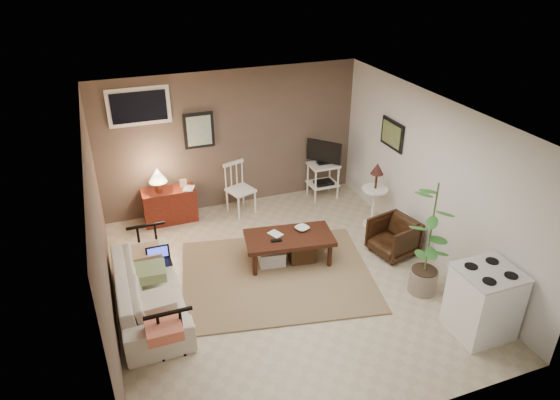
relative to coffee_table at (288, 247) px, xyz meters
name	(u,v)px	position (x,y,z in m)	size (l,w,h in m)	color
floor	(283,281)	(-0.23, -0.40, -0.27)	(5.00, 5.00, 0.00)	#C1B293
art_back	(199,130)	(-0.78, 2.07, 1.18)	(0.50, 0.03, 0.60)	black
art_right	(392,134)	(1.99, 0.65, 1.25)	(0.03, 0.60, 0.45)	black
window	(139,107)	(-1.68, 2.07, 1.68)	(0.96, 0.03, 0.60)	white
rug	(277,275)	(-0.28, -0.27, -0.25)	(2.63, 2.10, 0.03)	#8B6E50
coffee_table	(288,247)	(0.00, 0.00, 0.00)	(1.34, 0.83, 0.48)	#391A0F
sofa	(148,283)	(-2.03, -0.34, 0.13)	(2.01, 0.59, 0.79)	beige
sofa_pillows	(154,287)	(-1.99, -0.57, 0.22)	(0.39, 1.92, 0.14)	beige
sofa_end_rails	(158,284)	(-1.92, -0.34, 0.07)	(0.54, 2.01, 0.68)	black
laptop	(159,258)	(-1.84, 0.01, 0.24)	(0.31, 0.23, 0.21)	black
red_console	(169,202)	(-1.43, 1.83, 0.08)	(0.87, 0.39, 1.00)	maroon
spindle_chair	(240,190)	(-0.22, 1.72, 0.15)	(0.52, 0.52, 0.90)	white
tv_stand	(323,168)	(1.36, 1.75, 0.31)	(0.51, 0.51, 1.09)	white
side_table	(375,187)	(1.71, 0.54, 0.42)	(0.42, 0.42, 1.12)	white
armchair	(394,235)	(1.56, -0.32, 0.04)	(0.60, 0.56, 0.62)	black
potted_plant	(430,236)	(1.45, -1.26, 0.61)	(0.41, 0.41, 1.65)	gray
stove	(483,301)	(1.64, -2.16, 0.18)	(0.68, 0.64, 0.89)	white
bowl	(302,224)	(0.25, 0.09, 0.28)	(0.19, 0.05, 0.19)	#391A0F
book_table	(272,230)	(-0.23, 0.07, 0.29)	(0.15, 0.02, 0.20)	#391A0F
book_console	(183,183)	(-1.17, 1.78, 0.43)	(0.17, 0.02, 0.23)	#391A0F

